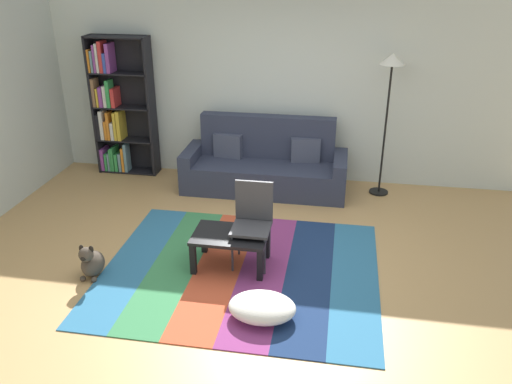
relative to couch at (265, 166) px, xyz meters
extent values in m
plane|color=tan|center=(0.16, -2.02, -0.34)|extent=(14.00, 14.00, 0.00)
cube|color=silver|center=(0.16, 0.53, 1.01)|extent=(6.80, 0.10, 2.70)
cube|color=teal|center=(-1.12, -2.17, -0.33)|extent=(0.48, 2.44, 0.01)
cube|color=#387F4C|center=(-0.64, -2.17, -0.33)|extent=(0.48, 2.44, 0.01)
cube|color=#C64C2D|center=(-0.16, -2.17, -0.33)|extent=(0.48, 2.44, 0.01)
cube|color=#843370|center=(0.31, -2.17, -0.33)|extent=(0.48, 2.44, 0.01)
cube|color=navy|center=(0.79, -2.17, -0.33)|extent=(0.48, 2.44, 0.01)
cube|color=teal|center=(1.26, -2.17, -0.33)|extent=(0.48, 2.44, 0.01)
cube|color=#2D3347|center=(0.00, -0.07, -0.14)|extent=(1.90, 0.80, 0.40)
cube|color=#2D3347|center=(0.00, 0.23, 0.36)|extent=(1.90, 0.20, 0.60)
cube|color=#2D3347|center=(-1.04, -0.07, -0.06)|extent=(0.18, 0.80, 0.56)
cube|color=#2D3347|center=(1.04, -0.07, -0.06)|extent=(0.18, 0.80, 0.56)
cube|color=#42475B|center=(-0.55, 0.11, 0.22)|extent=(0.42, 0.19, 0.36)
cube|color=#42475B|center=(0.55, 0.11, 0.22)|extent=(0.42, 0.19, 0.36)
cube|color=black|center=(-2.57, 0.28, 0.68)|extent=(0.04, 0.28, 2.02)
cube|color=black|center=(-1.71, 0.28, 0.68)|extent=(0.04, 0.28, 2.02)
cube|color=black|center=(-2.14, 0.41, 0.68)|extent=(0.90, 0.01, 2.02)
cube|color=black|center=(-2.14, 0.28, -0.32)|extent=(0.86, 0.28, 0.02)
cube|color=black|center=(-2.14, 0.28, 0.18)|extent=(0.86, 0.28, 0.02)
cube|color=black|center=(-2.14, 0.28, 0.68)|extent=(0.86, 0.28, 0.02)
cube|color=black|center=(-2.14, 0.28, 1.17)|extent=(0.86, 0.28, 0.02)
cube|color=black|center=(-2.14, 0.28, 1.67)|extent=(0.86, 0.28, 0.02)
cube|color=purple|center=(-2.53, 0.27, -0.14)|extent=(0.05, 0.25, 0.33)
cube|color=green|center=(-2.48, 0.27, -0.18)|extent=(0.03, 0.25, 0.27)
cube|color=#668C99|center=(-2.43, 0.24, -0.17)|extent=(0.03, 0.18, 0.27)
cube|color=green|center=(-2.40, 0.25, -0.13)|extent=(0.03, 0.21, 0.35)
cube|color=green|center=(-2.37, 0.27, -0.13)|extent=(0.03, 0.25, 0.36)
cube|color=green|center=(-2.31, 0.26, -0.17)|extent=(0.05, 0.24, 0.27)
cube|color=#668C99|center=(-2.25, 0.26, -0.17)|extent=(0.04, 0.23, 0.28)
cube|color=orange|center=(-2.20, 0.26, -0.12)|extent=(0.04, 0.23, 0.37)
cube|color=#668C99|center=(-2.15, 0.23, -0.09)|extent=(0.04, 0.17, 0.44)
cube|color=black|center=(-2.53, 0.24, 0.37)|extent=(0.05, 0.18, 0.37)
cube|color=silver|center=(-2.47, 0.25, 0.41)|extent=(0.05, 0.21, 0.43)
cube|color=orange|center=(-2.42, 0.24, 0.33)|extent=(0.04, 0.19, 0.28)
cube|color=orange|center=(-2.37, 0.24, 0.40)|extent=(0.04, 0.19, 0.42)
cube|color=silver|center=(-2.32, 0.26, 0.32)|extent=(0.05, 0.23, 0.26)
cube|color=gold|center=(-2.27, 0.23, 0.40)|extent=(0.04, 0.16, 0.42)
cube|color=gold|center=(-2.21, 0.28, 0.41)|extent=(0.05, 0.26, 0.44)
cube|color=#8C6647|center=(-2.53, 0.24, 0.89)|extent=(0.04, 0.19, 0.41)
cube|color=gold|center=(-2.48, 0.25, 0.82)|extent=(0.03, 0.21, 0.27)
cube|color=purple|center=(-2.43, 0.24, 0.83)|extent=(0.05, 0.19, 0.29)
cube|color=silver|center=(-2.37, 0.26, 0.84)|extent=(0.05, 0.22, 0.31)
cube|color=green|center=(-2.31, 0.24, 0.88)|extent=(0.05, 0.18, 0.39)
cube|color=red|center=(-2.25, 0.27, 0.82)|extent=(0.05, 0.24, 0.27)
cube|color=orange|center=(-2.54, 0.27, 1.34)|extent=(0.03, 0.24, 0.32)
cube|color=#668C99|center=(-2.50, 0.26, 1.33)|extent=(0.03, 0.22, 0.30)
cube|color=purple|center=(-2.46, 0.25, 1.37)|extent=(0.03, 0.20, 0.38)
cube|color=silver|center=(-2.41, 0.27, 1.38)|extent=(0.04, 0.25, 0.40)
cube|color=red|center=(-2.36, 0.26, 1.40)|extent=(0.05, 0.22, 0.44)
cube|color=#334CB2|center=(-2.31, 0.24, 1.32)|extent=(0.04, 0.19, 0.27)
cube|color=purple|center=(-2.26, 0.27, 1.39)|extent=(0.05, 0.24, 0.41)
cube|color=black|center=(-0.05, -2.09, 0.03)|extent=(0.78, 0.52, 0.04)
cube|color=black|center=(-0.40, -2.31, -0.15)|extent=(0.06, 0.06, 0.34)
cube|color=black|center=(0.30, -2.31, -0.15)|extent=(0.06, 0.06, 0.34)
cube|color=black|center=(-0.40, -1.86, -0.15)|extent=(0.06, 0.06, 0.34)
cube|color=black|center=(0.30, -1.86, -0.15)|extent=(0.06, 0.06, 0.34)
ellipsoid|color=white|center=(0.42, -2.90, -0.22)|extent=(0.62, 0.47, 0.21)
ellipsoid|color=#473D33|center=(-1.42, -2.49, -0.21)|extent=(0.22, 0.30, 0.26)
sphere|color=#473D33|center=(-1.42, -2.60, -0.03)|extent=(0.15, 0.15, 0.15)
ellipsoid|color=black|center=(-1.42, -2.66, -0.04)|extent=(0.06, 0.07, 0.05)
ellipsoid|color=black|center=(-1.47, -2.58, 0.02)|extent=(0.05, 0.04, 0.08)
ellipsoid|color=black|center=(-1.36, -2.58, 0.02)|extent=(0.05, 0.04, 0.08)
sphere|color=#473D33|center=(-1.48, -2.63, -0.31)|extent=(0.06, 0.06, 0.06)
sphere|color=#473D33|center=(-1.36, -2.63, -0.31)|extent=(0.06, 0.06, 0.06)
cylinder|color=black|center=(1.60, 0.11, -0.32)|extent=(0.26, 0.26, 0.02)
cylinder|color=black|center=(1.60, 0.11, 0.57)|extent=(0.03, 0.03, 1.75)
cone|color=white|center=(1.60, 0.11, 1.51)|extent=(0.32, 0.32, 0.14)
cube|color=black|center=(0.04, -2.06, 0.06)|extent=(0.05, 0.15, 0.02)
cube|color=#38383D|center=(0.16, -2.02, 0.10)|extent=(0.40, 0.40, 0.03)
cube|color=#38383D|center=(0.16, -1.84, 0.34)|extent=(0.40, 0.03, 0.44)
cylinder|color=#38383D|center=(-0.01, -2.19, -0.12)|extent=(0.02, 0.02, 0.42)
cylinder|color=#38383D|center=(0.33, -2.19, -0.12)|extent=(0.02, 0.02, 0.42)
cylinder|color=#38383D|center=(-0.01, -1.85, -0.12)|extent=(0.02, 0.02, 0.42)
cylinder|color=#38383D|center=(0.33, -1.85, -0.12)|extent=(0.02, 0.02, 0.42)
camera|label=1|loc=(1.02, -6.72, 2.70)|focal=36.52mm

